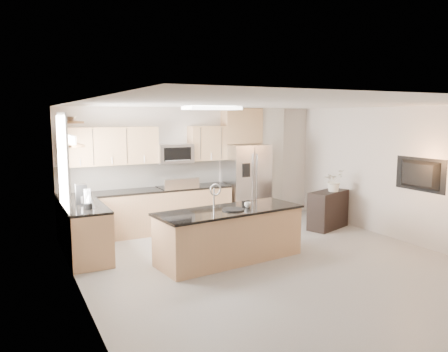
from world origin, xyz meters
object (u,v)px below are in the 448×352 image
range (177,208)px  blender (88,201)px  island (230,234)px  cup (248,205)px  refrigerator (246,183)px  coffee_maker (81,194)px  microwave (174,153)px  platter (233,210)px  bowl (67,118)px  television (417,175)px  kettle (90,200)px  flower_vase (334,175)px  credenza (328,210)px

range → blender: bearing=-145.7°
island → cup: 0.59m
island → refrigerator: bearing=48.0°
blender → coffee_maker: (-0.02, 0.49, 0.02)m
microwave → platter: 2.59m
cup → bowl: bowl is taller
coffee_maker → television: 6.03m
cup → television: bearing=-15.2°
island → bowl: (-2.33, 1.43, 1.95)m
platter → coffee_maker: 2.62m
platter → kettle: (-2.11, 1.04, 0.16)m
television → island: bearing=75.9°
range → flower_vase: (3.02, -1.44, 0.70)m
island → coffee_maker: size_ratio=7.54×
kettle → television: size_ratio=0.26×
credenza → flower_vase: (0.07, -0.07, 0.76)m
platter → bowl: (-2.34, 1.53, 1.50)m
kettle → coffee_maker: bearing=100.2°
microwave → credenza: (2.95, -1.49, -1.22)m
kettle → blender: bearing=-115.8°
blender → kettle: blender is taller
range → microwave: bearing=90.0°
range → coffee_maker: 2.37m
cup → coffee_maker: 2.86m
credenza → coffee_maker: bearing=155.1°
cup → bowl: 3.37m
range → platter: 2.40m
refrigerator → bowl: size_ratio=4.40×
refrigerator → credenza: (1.29, -1.32, -0.48)m
cup → credenza: bearing=19.8°
range → refrigerator: (1.66, -0.05, 0.42)m
refrigerator → television: (1.85, -3.07, 0.46)m
cup → range: bearing=100.3°
credenza → kettle: (-4.97, 0.05, 0.64)m
kettle → flower_vase: bearing=-1.4°
blender → television: 5.85m
kettle → refrigerator: bearing=19.0°
microwave → island: bearing=-88.2°
refrigerator → platter: 2.80m
bowl → range: bearing=20.2°
blender → coffee_maker: coffee_maker is taller
blender → flower_vase: bearing=-0.3°
microwave → television: 4.79m
refrigerator → bowl: bearing=-168.7°
cup → bowl: size_ratio=0.29×
cup → television: (3.10, -0.84, 0.43)m
island → flower_vase: size_ratio=3.68×
microwave → island: microwave is taller
cup → television: 3.24m
refrigerator → flower_vase: bearing=-45.8°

